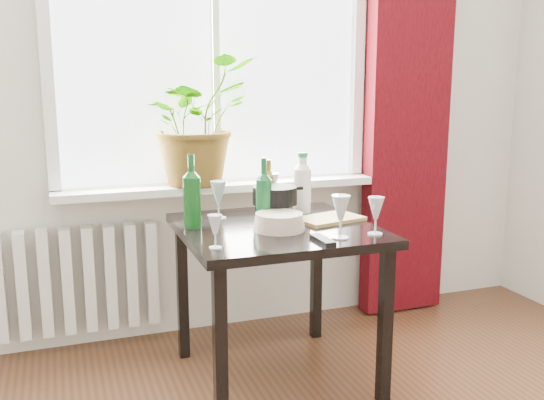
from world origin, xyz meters
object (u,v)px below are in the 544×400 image
object	(u,v)px
plate_stack	(279,222)
wineglass_back_left	(219,199)
wineglass_back_center	(271,192)
fondue_pot	(275,203)
radiator	(78,280)
wineglass_front_left	(215,232)
tv_remote	(323,240)
potted_plant	(196,121)
bottle_amber	(268,186)
cutting_board	(329,219)
wine_bottle_right	(264,191)
wineglass_front_right	(341,216)
table	(276,245)
wine_bottle_left	(192,191)
cleaning_bottle	(302,182)
wineglass_far_right	(376,215)

from	to	relation	value
plate_stack	wineglass_back_left	bearing A→B (deg)	121.93
wineglass_back_center	fondue_pot	distance (m)	0.18
radiator	wineglass_front_left	size ratio (longest dim) A/B	5.84
wineglass_back_left	tv_remote	world-z (taller)	wineglass_back_left
wineglass_front_left	wineglass_back_left	bearing A→B (deg)	73.73
potted_plant	fondue_pot	size ratio (longest dim) A/B	2.78
bottle_amber	cutting_board	distance (m)	0.35
wine_bottle_right	wineglass_front_left	xyz separation A→B (m)	(-0.31, -0.32, -0.09)
potted_plant	wineglass_front_right	xyz separation A→B (m)	(0.40, -0.91, -0.34)
wineglass_back_left	potted_plant	bearing A→B (deg)	92.26
wine_bottle_right	plate_stack	bearing A→B (deg)	-77.12
bottle_amber	wineglass_front_right	world-z (taller)	bottle_amber
radiator	table	size ratio (longest dim) A/B	0.94
wineglass_back_center	wine_bottle_left	bearing A→B (deg)	-157.65
wineglass_front_right	cleaning_bottle	bearing A→B (deg)	85.03
potted_plant	wineglass_back_left	world-z (taller)	potted_plant
table	tv_remote	size ratio (longest dim) A/B	5.31
wine_bottle_left	wineglass_far_right	size ratio (longest dim) A/B	1.99
wine_bottle_left	fondue_pot	xyz separation A→B (m)	(0.39, 0.00, -0.09)
wine_bottle_left	wineglass_far_right	xyz separation A→B (m)	(0.70, -0.39, -0.08)
bottle_amber	tv_remote	xyz separation A→B (m)	(0.03, -0.59, -0.13)
potted_plant	wineglass_back_center	bearing A→B (deg)	-48.92
wineglass_front_right	cutting_board	xyz separation A→B (m)	(0.10, 0.31, -0.09)
wineglass_back_left	wineglass_front_left	distance (m)	0.52
table	tv_remote	xyz separation A→B (m)	(0.08, -0.32, 0.10)
tv_remote	bottle_amber	bearing A→B (deg)	91.22
cutting_board	table	bearing A→B (deg)	-177.24
wineglass_front_right	fondue_pot	distance (m)	0.42
fondue_pot	wineglass_back_left	bearing A→B (deg)	177.02
wine_bottle_left	fondue_pot	bearing A→B (deg)	0.69
wineglass_back_center	plate_stack	bearing A→B (deg)	-103.74
potted_plant	fondue_pot	distance (m)	0.67
bottle_amber	table	bearing A→B (deg)	-102.09
cleaning_bottle	wineglass_back_left	xyz separation A→B (m)	(-0.43, 0.00, -0.06)
table	bottle_amber	distance (m)	0.35
radiator	wineglass_front_right	world-z (taller)	wineglass_front_right
wineglass_far_right	bottle_amber	bearing A→B (deg)	117.12
bottle_amber	fondue_pot	bearing A→B (deg)	-99.06
radiator	wineglass_back_left	bearing A→B (deg)	-32.14
plate_stack	potted_plant	bearing A→B (deg)	106.63
wine_bottle_right	wineglass_front_left	size ratio (longest dim) A/B	2.25
bottle_amber	wineglass_back_center	distance (m)	0.04
cleaning_bottle	wineglass_front_left	xyz separation A→B (m)	(-0.57, -0.50, -0.08)
cleaning_bottle	wineglass_front_left	bearing A→B (deg)	-139.00
wineglass_front_right	wineglass_back_left	size ratio (longest dim) A/B	1.01
wineglass_back_left	wineglass_front_left	xyz separation A→B (m)	(-0.15, -0.50, -0.02)
wine_bottle_right	wineglass_far_right	world-z (taller)	wine_bottle_right
wine_bottle_right	fondue_pot	world-z (taller)	wine_bottle_right
wineglass_back_left	wine_bottle_left	bearing A→B (deg)	-139.95
wineglass_back_center	tv_remote	xyz separation A→B (m)	(0.01, -0.60, -0.09)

